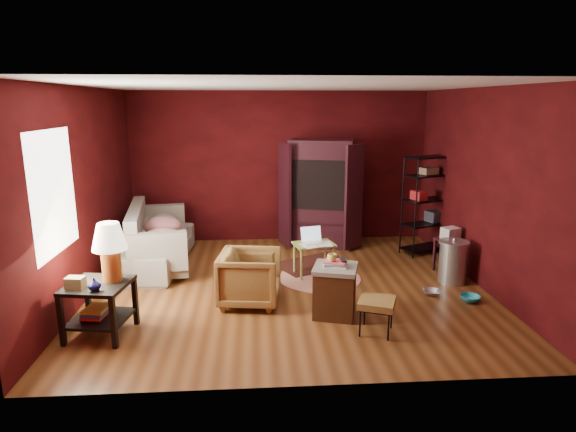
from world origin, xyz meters
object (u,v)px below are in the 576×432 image
object	(u,v)px
sofa	(156,240)
armchair	(250,275)
hamper	(335,290)
side_table	(104,269)
wire_shelving	(427,200)
laptop_desk	(314,247)
tv_armoire	(320,192)

from	to	relation	value
sofa	armchair	size ratio (longest dim) A/B	2.78
armchair	hamper	size ratio (longest dim) A/B	1.06
sofa	side_table	world-z (taller)	side_table
armchair	side_table	distance (m)	1.81
armchair	wire_shelving	xyz separation A→B (m)	(3.06, 2.01, 0.55)
armchair	laptop_desk	bearing A→B (deg)	-36.08
side_table	tv_armoire	distance (m)	4.38
hamper	sofa	bearing A→B (deg)	141.11
hamper	laptop_desk	size ratio (longest dim) A/B	1.00
wire_shelving	tv_armoire	bearing A→B (deg)	139.01
side_table	wire_shelving	xyz separation A→B (m)	(4.67, 2.73, 0.16)
side_table	tv_armoire	xyz separation A→B (m)	(2.88, 3.29, 0.24)
sofa	laptop_desk	bearing A→B (deg)	-101.15
tv_armoire	wire_shelving	size ratio (longest dim) A/B	1.14
side_table	hamper	size ratio (longest dim) A/B	1.77
armchair	wire_shelving	world-z (taller)	wire_shelving
sofa	hamper	bearing A→B (deg)	-125.54
hamper	wire_shelving	xyz separation A→B (m)	(2.01, 2.44, 0.60)
armchair	hamper	bearing A→B (deg)	-104.70
armchair	side_table	bearing A→B (deg)	121.56
wire_shelving	hamper	bearing A→B (deg)	-153.02
hamper	tv_armoire	xyz separation A→B (m)	(0.22, 3.00, 0.68)
hamper	tv_armoire	world-z (taller)	tv_armoire
side_table	wire_shelving	bearing A→B (deg)	30.29
sofa	wire_shelving	size ratio (longest dim) A/B	1.27
side_table	laptop_desk	world-z (taller)	side_table
wire_shelving	side_table	bearing A→B (deg)	-173.33
side_table	hamper	distance (m)	2.72
sofa	side_table	distance (m)	2.39
laptop_desk	wire_shelving	size ratio (longest dim) A/B	0.43
hamper	side_table	bearing A→B (deg)	-173.87
laptop_desk	tv_armoire	bearing A→B (deg)	65.72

